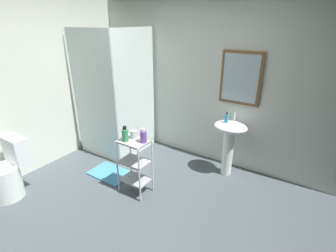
% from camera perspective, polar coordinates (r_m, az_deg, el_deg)
% --- Properties ---
extents(ground_plane, '(4.20, 4.20, 0.02)m').
position_cam_1_polar(ground_plane, '(3.10, -10.21, -20.15)').
color(ground_plane, '#454C52').
extents(wall_back, '(4.20, 0.14, 2.50)m').
position_cam_1_polar(wall_back, '(3.88, 7.69, 10.35)').
color(wall_back, silver).
rests_on(wall_back, ground_plane).
extents(wall_left, '(0.10, 4.20, 2.50)m').
position_cam_1_polar(wall_left, '(3.92, -31.92, 7.20)').
color(wall_left, silver).
rests_on(wall_left, ground_plane).
extents(shower_stall, '(0.92, 0.92, 2.00)m').
position_cam_1_polar(shower_stall, '(4.29, -11.42, 0.26)').
color(shower_stall, white).
rests_on(shower_stall, ground_plane).
extents(pedestal_sink, '(0.46, 0.37, 0.81)m').
position_cam_1_polar(pedestal_sink, '(3.58, 13.81, -2.64)').
color(pedestal_sink, white).
rests_on(pedestal_sink, ground_plane).
extents(sink_faucet, '(0.03, 0.03, 0.10)m').
position_cam_1_polar(sink_faucet, '(3.58, 14.91, 2.12)').
color(sink_faucet, silver).
rests_on(sink_faucet, pedestal_sink).
extents(toilet, '(0.37, 0.49, 0.76)m').
position_cam_1_polar(toilet, '(3.76, -32.66, -9.17)').
color(toilet, white).
rests_on(toilet, ground_plane).
extents(storage_cart, '(0.38, 0.28, 0.74)m').
position_cam_1_polar(storage_cart, '(3.21, -7.61, -8.24)').
color(storage_cart, silver).
rests_on(storage_cart, ground_plane).
extents(hand_soap_bottle, '(0.05, 0.05, 0.14)m').
position_cam_1_polar(hand_soap_bottle, '(3.47, 13.23, 1.80)').
color(hand_soap_bottle, '#389ED1').
rests_on(hand_soap_bottle, pedestal_sink).
extents(conditioner_bottle_purple, '(0.08, 0.08, 0.17)m').
position_cam_1_polar(conditioner_bottle_purple, '(2.98, -5.63, -2.34)').
color(conditioner_bottle_purple, '#7D4EAE').
rests_on(conditioner_bottle_purple, storage_cart).
extents(body_wash_bottle_green, '(0.08, 0.08, 0.19)m').
position_cam_1_polar(body_wash_bottle_green, '(3.04, -9.77, -1.94)').
color(body_wash_bottle_green, '#34935A').
rests_on(body_wash_bottle_green, storage_cart).
extents(rinse_cup, '(0.08, 0.08, 0.10)m').
position_cam_1_polar(rinse_cup, '(3.11, -7.83, -1.88)').
color(rinse_cup, silver).
rests_on(rinse_cup, storage_cart).
extents(bath_mat, '(0.60, 0.40, 0.02)m').
position_cam_1_polar(bath_mat, '(3.85, -13.07, -10.42)').
color(bath_mat, teal).
rests_on(bath_mat, ground_plane).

